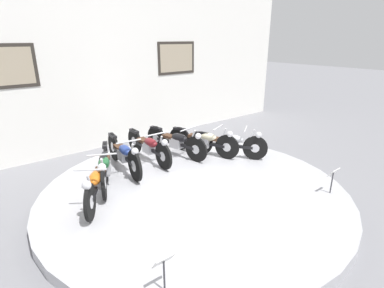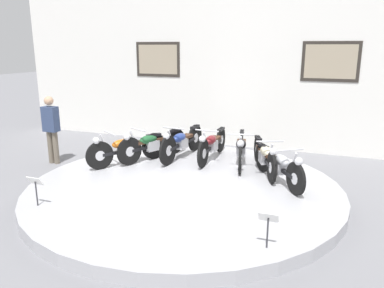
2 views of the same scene
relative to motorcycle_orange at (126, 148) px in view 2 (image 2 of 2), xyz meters
name	(u,v)px [view 2 (image 2 of 2)]	position (x,y,z in m)	size (l,w,h in m)	color
ground_plane	(184,194)	(1.68, -0.71, -0.59)	(60.00, 60.00, 0.00)	slate
display_platform	(184,189)	(1.68, -0.71, -0.48)	(5.97, 5.97, 0.21)	#ADADB2
back_wall	(238,68)	(1.68, 3.30, 1.61)	(14.00, 0.22, 4.39)	white
motorcycle_orange	(126,148)	(0.00, 0.00, 0.00)	(1.11, 1.68, 0.79)	black
motorcycle_green	(152,144)	(0.37, 0.54, 0.01)	(0.88, 1.82, 0.79)	black
motorcycle_blue	(182,142)	(0.97, 0.90, 0.02)	(0.54, 2.02, 0.81)	black
motorcycle_maroon	(212,144)	(1.68, 1.03, 0.00)	(0.54, 1.98, 0.79)	black
motorcycle_black	(241,148)	(2.40, 0.90, 0.00)	(0.59, 1.95, 0.79)	black
motorcycle_cream	(265,155)	(3.00, 0.53, 0.00)	(0.81, 1.84, 0.78)	black
motorcycle_silver	(279,165)	(3.37, 0.00, -0.01)	(1.18, 1.62, 0.78)	black
info_placard_front_left	(36,185)	(-0.22, -2.53, -0.01)	(0.26, 0.11, 0.51)	#333338
info_placard_front_centre	(268,222)	(3.59, -2.53, -0.01)	(0.26, 0.11, 0.51)	#333338
visitor_standing	(51,126)	(-2.06, 0.01, 0.35)	(0.36, 0.22, 1.65)	#6B6051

